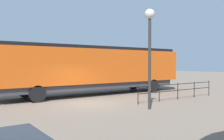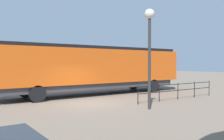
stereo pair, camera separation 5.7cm
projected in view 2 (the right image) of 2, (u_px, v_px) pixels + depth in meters
ground_plane at (89, 103)px, 15.35m from camera, size 120.00×120.00×0.00m
locomotive at (100, 67)px, 20.10m from camera, size 3.04×16.10×3.85m
lamp_post at (150, 36)px, 13.31m from camera, size 0.54×0.54×5.46m
platform_fence at (178, 89)px, 17.06m from camera, size 0.05×7.40×1.16m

